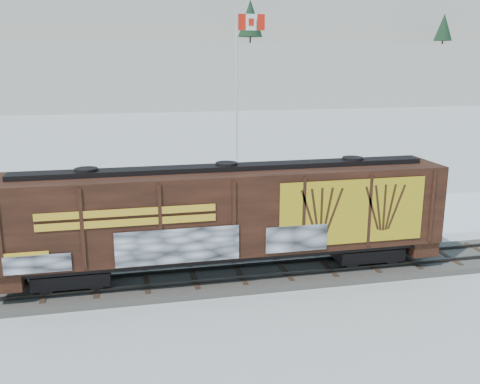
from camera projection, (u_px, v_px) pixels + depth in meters
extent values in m
plane|color=white|center=(239.00, 279.00, 23.31)|extent=(500.00, 500.00, 0.00)
cube|color=#59544C|center=(239.00, 276.00, 23.27)|extent=(50.00, 3.40, 0.28)
cube|color=#33302D|center=(243.00, 278.00, 22.54)|extent=(50.00, 0.10, 0.15)
cube|color=#33302D|center=(236.00, 265.00, 23.90)|extent=(50.00, 0.10, 0.15)
cube|color=white|center=(211.00, 227.00, 30.41)|extent=(40.00, 8.00, 0.03)
cube|color=white|center=(142.00, 75.00, 111.84)|extent=(360.00, 40.00, 12.00)
cube|color=white|center=(137.00, 48.00, 138.79)|extent=(360.00, 40.00, 24.00)
cube|color=white|center=(132.00, 32.00, 170.61)|extent=(360.00, 50.00, 35.00)
cone|color=black|center=(250.00, 18.00, 108.94)|extent=(5.04, 5.04, 7.38)
cone|color=black|center=(444.00, 27.00, 124.85)|extent=(4.20, 4.20, 6.15)
cube|color=black|center=(73.00, 274.00, 21.65)|extent=(3.00, 2.00, 0.90)
cube|color=black|center=(365.00, 250.00, 24.31)|extent=(3.00, 2.00, 0.90)
cylinder|color=black|center=(45.00, 283.00, 20.71)|extent=(0.90, 0.12, 0.90)
cube|color=black|center=(227.00, 250.00, 22.85)|extent=(18.56, 2.40, 0.25)
cube|color=#3C1C10|center=(227.00, 209.00, 22.41)|extent=(18.56, 3.00, 3.36)
cube|color=black|center=(226.00, 167.00, 21.98)|extent=(17.08, 0.90, 0.20)
cube|color=#BA9416|center=(353.00, 212.00, 22.00)|extent=(6.31, 0.03, 2.72)
cube|color=gold|center=(128.00, 217.00, 20.02)|extent=(6.68, 0.02, 0.70)
cube|color=silver|center=(178.00, 246.00, 20.70)|extent=(4.83, 0.03, 1.40)
cylinder|color=silver|center=(237.00, 198.00, 36.52)|extent=(0.90, 0.90, 0.20)
cylinder|color=silver|center=(237.00, 109.00, 35.05)|extent=(0.14, 0.14, 12.28)
cube|color=red|center=(242.00, 22.00, 33.80)|extent=(0.50, 0.07, 1.00)
cube|color=white|center=(251.00, 22.00, 33.93)|extent=(0.70, 0.09, 1.00)
cube|color=red|center=(261.00, 22.00, 34.06)|extent=(0.50, 0.07, 1.00)
imported|color=#B7BABF|center=(139.00, 221.00, 28.72)|extent=(5.14, 2.86, 1.65)
imported|color=silver|center=(130.00, 218.00, 29.73)|extent=(4.53, 2.64, 1.41)
imported|color=black|center=(369.00, 214.00, 30.38)|extent=(5.42, 3.93, 1.46)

